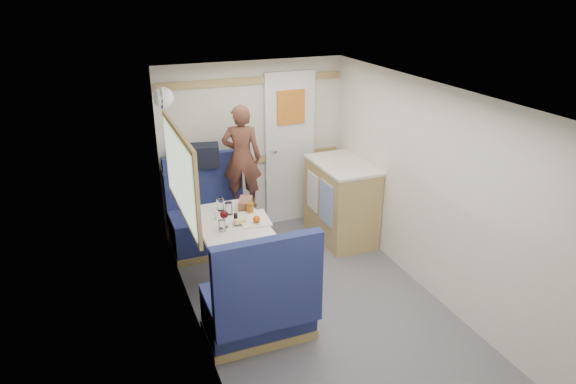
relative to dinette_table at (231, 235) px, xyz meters
name	(u,v)px	position (x,y,z in m)	size (l,w,h in m)	color
floor	(337,329)	(0.65, -1.00, -0.57)	(4.50, 4.50, 0.00)	#515156
ceiling	(347,102)	(0.65, -1.00, 1.43)	(4.50, 4.50, 0.00)	silver
wall_back	(253,147)	(0.65, 1.25, 0.43)	(2.20, 0.02, 2.00)	silver
wall_left	(206,251)	(-0.45, -1.00, 0.43)	(0.02, 4.50, 2.00)	silver
wall_right	(454,206)	(1.75, -1.00, 0.43)	(0.02, 4.50, 2.00)	silver
oak_trim_low	(254,160)	(0.65, 1.23, 0.28)	(2.15, 0.02, 0.08)	#A88B4C
oak_trim_high	(252,81)	(0.65, 1.23, 1.21)	(2.15, 0.02, 0.08)	#A88B4C
side_window	(180,174)	(-0.43, 0.00, 0.68)	(0.04, 1.30, 0.72)	#A7B79B
rear_door	(290,146)	(1.10, 1.22, 0.41)	(0.62, 0.12, 1.86)	white
dinette_table	(231,235)	(0.00, 0.00, 0.00)	(0.62, 0.92, 0.72)	white
bench_far	(210,223)	(0.00, 0.86, -0.27)	(0.90, 0.59, 1.05)	navy
bench_near	(260,308)	(0.00, -0.86, -0.27)	(0.90, 0.59, 1.05)	navy
ledge	(202,167)	(0.00, 1.12, 0.31)	(0.90, 0.14, 0.04)	#A88B4C
dome_light	(163,97)	(-0.39, 0.85, 1.18)	(0.20, 0.20, 0.20)	white
galley_counter	(341,201)	(1.47, 0.55, -0.10)	(0.57, 0.92, 0.92)	#A88B4C
person	(242,157)	(0.38, 0.84, 0.47)	(0.43, 0.28, 1.17)	brown
duffel_bag	(196,156)	(-0.06, 1.12, 0.45)	(0.50, 0.24, 0.24)	black
tray	(254,219)	(0.21, -0.07, 0.16)	(0.27, 0.36, 0.02)	white
orange_fruit	(257,219)	(0.21, -0.17, 0.21)	(0.07, 0.07, 0.07)	#F2500A
cheese_block	(240,221)	(0.06, -0.12, 0.19)	(0.11, 0.07, 0.04)	#E8D086
wine_glass	(224,215)	(-0.08, -0.12, 0.28)	(0.08, 0.08, 0.17)	white
tumbler_left	(222,226)	(-0.12, -0.19, 0.21)	(0.07, 0.07, 0.11)	silver
tumbler_mid	(220,204)	(-0.02, 0.26, 0.22)	(0.08, 0.08, 0.12)	silver
tumbler_right	(229,208)	(0.03, 0.14, 0.21)	(0.07, 0.07, 0.12)	white
beer_glass	(250,208)	(0.22, 0.08, 0.21)	(0.07, 0.07, 0.11)	#8D5614
pepper_grinder	(236,219)	(0.04, -0.08, 0.20)	(0.04, 0.04, 0.10)	black
salt_grinder	(216,215)	(-0.11, 0.07, 0.20)	(0.04, 0.04, 0.09)	white
bread_loaf	(245,203)	(0.22, 0.22, 0.20)	(0.12, 0.22, 0.09)	brown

